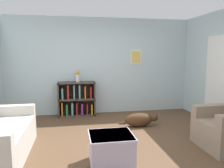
{
  "coord_description": "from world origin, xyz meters",
  "views": [
    {
      "loc": [
        -0.74,
        -3.72,
        1.62
      ],
      "look_at": [
        0.0,
        0.4,
        1.05
      ],
      "focal_mm": 35.0,
      "sensor_mm": 36.0,
      "label": 1
    }
  ],
  "objects_px": {
    "bookshelf": "(76,100)",
    "dog": "(140,120)",
    "coffee_table": "(111,149)",
    "vase": "(78,76)"
  },
  "relations": [
    {
      "from": "bookshelf",
      "to": "dog",
      "type": "distance_m",
      "value": 1.84
    },
    {
      "from": "coffee_table",
      "to": "dog",
      "type": "distance_m",
      "value": 1.85
    },
    {
      "from": "bookshelf",
      "to": "vase",
      "type": "bearing_deg",
      "value": -23.67
    },
    {
      "from": "bookshelf",
      "to": "dog",
      "type": "xyz_separation_m",
      "value": [
        1.4,
        -1.16,
        -0.28
      ]
    },
    {
      "from": "bookshelf",
      "to": "vase",
      "type": "relative_size",
      "value": 3.24
    },
    {
      "from": "coffee_table",
      "to": "dog",
      "type": "xyz_separation_m",
      "value": [
        0.95,
        1.59,
        -0.09
      ]
    },
    {
      "from": "bookshelf",
      "to": "coffee_table",
      "type": "xyz_separation_m",
      "value": [
        0.45,
        -2.75,
        -0.18
      ]
    },
    {
      "from": "coffee_table",
      "to": "vase",
      "type": "relative_size",
      "value": 2.15
    },
    {
      "from": "bookshelf",
      "to": "coffee_table",
      "type": "distance_m",
      "value": 2.79
    },
    {
      "from": "dog",
      "to": "bookshelf",
      "type": "bearing_deg",
      "value": 140.29
    }
  ]
}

